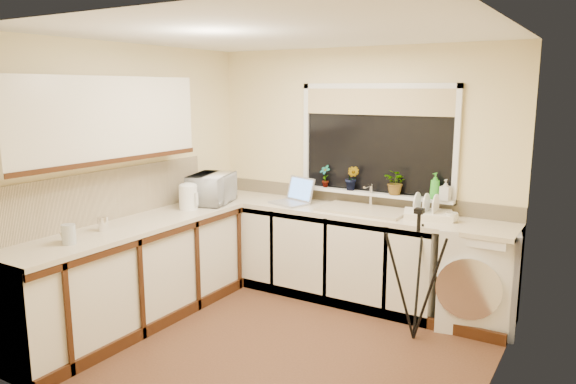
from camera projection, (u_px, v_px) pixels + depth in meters
The scene contains 33 objects.
floor at pixel (279, 344), 4.44m from camera, with size 3.20×3.20×0.00m, color brown.
ceiling at pixel (278, 33), 3.98m from camera, with size 3.20×3.20×0.00m, color white.
wall_back at pixel (358, 172), 5.47m from camera, with size 3.20×3.20×0.00m, color beige.
wall_front at pixel (131, 243), 2.95m from camera, with size 3.20×3.20×0.00m, color beige.
wall_left at pixel (132, 179), 5.03m from camera, with size 3.00×3.00×0.00m, color beige.
wall_right at pixel (495, 223), 3.40m from camera, with size 3.00×3.00×0.00m, color beige.
base_cabinet_back at pixel (314, 250), 5.53m from camera, with size 2.55×0.60×0.86m, color silver.
base_cabinet_left at pixel (135, 276), 4.77m from camera, with size 0.54×2.40×0.86m, color silver.
worktop_back at pixel (344, 211), 5.28m from camera, with size 3.20×0.60×0.04m, color beige.
worktop_left at pixel (132, 227), 4.69m from camera, with size 0.60×2.40×0.04m, color beige.
upper_cabinet at pixel (100, 120), 4.46m from camera, with size 0.28×1.90×0.70m, color silver.
splashback_left at pixel (108, 195), 4.79m from camera, with size 0.02×2.40×0.45m, color beige.
splashback_back at pixel (357, 197), 5.51m from camera, with size 3.20×0.02×0.14m, color beige.
window_glass at pixel (377, 141), 5.29m from camera, with size 1.50×0.02×1.00m, color black.
window_blind at pixel (377, 102), 5.20m from camera, with size 1.50×0.02×0.25m, color tan.
windowsill at pixel (373, 194), 5.34m from camera, with size 1.60×0.14×0.03m, color white.
sink at pixel (363, 210), 5.17m from camera, with size 0.82×0.46×0.03m, color tan.
faucet at pixel (371, 196), 5.31m from camera, with size 0.03×0.03×0.24m, color silver.
washing_machine at pixel (478, 275), 4.74m from camera, with size 0.63×0.61×0.90m, color white.
laptop at pixel (294, 197), 5.53m from camera, with size 0.44×0.42×0.26m.
kettle at pixel (188, 198), 5.24m from camera, with size 0.18×0.18×0.23m, color white.
dish_rack at pixel (428, 215), 4.89m from camera, with size 0.42×0.32×0.06m, color white.
tripod at pixel (416, 275), 4.44m from camera, with size 0.54×0.54×1.11m, color black, non-canonical shape.
glass_jug at pixel (69, 234), 4.08m from camera, with size 0.10×0.10×0.15m, color #B7BDC3.
steel_jar at pixel (103, 224), 4.47m from camera, with size 0.09×0.09×0.12m, color white.
microwave at pixel (212, 189), 5.53m from camera, with size 0.54×0.36×0.30m, color white.
plant_a at pixel (325, 176), 5.59m from camera, with size 0.12×0.08×0.23m, color #999999.
plant_b at pixel (352, 178), 5.41m from camera, with size 0.14×0.11×0.25m, color #999999.
plant_d at pixel (396, 182), 5.18m from camera, with size 0.22×0.19×0.24m, color #999999.
soap_bottle_green at pixel (435, 186), 4.98m from camera, with size 0.09×0.09×0.24m, color green.
soap_bottle_clear at pixel (445, 190), 4.93m from camera, with size 0.09×0.09×0.19m, color #999999.
cup_back at pixel (452, 218), 4.74m from camera, with size 0.11×0.11×0.09m, color beige.
cup_left at pixel (66, 236), 4.15m from camera, with size 0.09×0.09×0.08m, color beige.
Camera 1 is at (2.21, -3.49, 2.05)m, focal length 33.94 mm.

